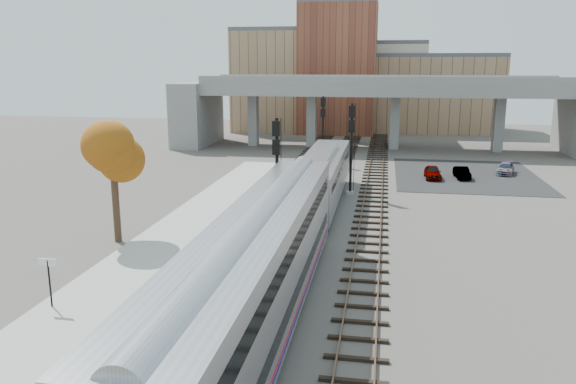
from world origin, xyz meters
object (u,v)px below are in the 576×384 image
(signal_mast_far, at_px, (323,130))
(tree, at_px, (112,156))
(signal_mast_mid, at_px, (351,149))
(car_a, at_px, (433,172))
(locomotive, at_px, (322,176))
(coach, at_px, (261,272))
(signal_mast_near, at_px, (277,175))
(car_c, at_px, (505,168))
(car_b, at_px, (462,173))

(signal_mast_far, bearing_deg, tree, -107.30)
(signal_mast_mid, xyz_separation_m, car_a, (7.53, 8.18, -3.34))
(car_a, bearing_deg, signal_mast_mid, -133.99)
(signal_mast_far, distance_m, tree, 32.25)
(tree, bearing_deg, locomotive, 45.39)
(coach, relative_size, signal_mast_far, 3.33)
(signal_mast_near, height_order, car_a, signal_mast_near)
(tree, height_order, car_c, tree)
(locomotive, distance_m, signal_mast_far, 19.09)
(locomotive, distance_m, coach, 22.61)
(tree, bearing_deg, signal_mast_far, 72.70)
(locomotive, distance_m, tree, 16.94)
(car_b, height_order, car_c, car_b)
(signal_mast_mid, distance_m, car_b, 13.93)
(tree, distance_m, car_c, 40.07)
(locomotive, distance_m, signal_mast_mid, 4.58)
(signal_mast_near, bearing_deg, coach, -81.69)
(car_c, bearing_deg, coach, -98.55)
(tree, bearing_deg, signal_mast_near, 20.64)
(locomotive, relative_size, car_a, 5.19)
(locomotive, xyz_separation_m, car_c, (17.04, 15.68, -1.68))
(signal_mast_far, xyz_separation_m, car_c, (19.14, -3.24, -3.21))
(signal_mast_near, bearing_deg, locomotive, 75.68)
(coach, distance_m, car_a, 35.89)
(signal_mast_near, relative_size, car_b, 2.26)
(car_b, bearing_deg, coach, -114.08)
(car_b, bearing_deg, car_c, 30.25)
(signal_mast_mid, bearing_deg, locomotive, -118.10)
(locomotive, relative_size, signal_mast_far, 2.54)
(signal_mast_far, relative_size, tree, 1.01)
(car_b, relative_size, car_c, 0.89)
(car_a, bearing_deg, signal_mast_far, 147.62)
(locomotive, relative_size, coach, 0.76)
(signal_mast_mid, height_order, tree, signal_mast_mid)
(car_b, bearing_deg, signal_mast_near, -129.65)
(signal_mast_near, relative_size, car_c, 2.00)
(signal_mast_mid, height_order, car_b, signal_mast_mid)
(signal_mast_far, bearing_deg, signal_mast_mid, -74.88)
(car_a, distance_m, car_b, 2.87)
(coach, height_order, car_b, coach)
(coach, xyz_separation_m, tree, (-11.68, 10.77, 2.70))
(car_b, xyz_separation_m, car_c, (4.68, 3.26, -0.00))
(signal_mast_mid, relative_size, signal_mast_far, 1.04)
(car_c, bearing_deg, car_a, -138.02)
(tree, bearing_deg, car_b, 45.26)
(signal_mast_far, xyz_separation_m, tree, (-9.58, -30.75, 1.70))
(signal_mast_far, bearing_deg, locomotive, -83.67)
(signal_mast_near, height_order, car_b, signal_mast_near)
(signal_mast_far, xyz_separation_m, car_a, (11.63, -6.99, -3.14))
(signal_mast_near, distance_m, car_a, 23.49)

